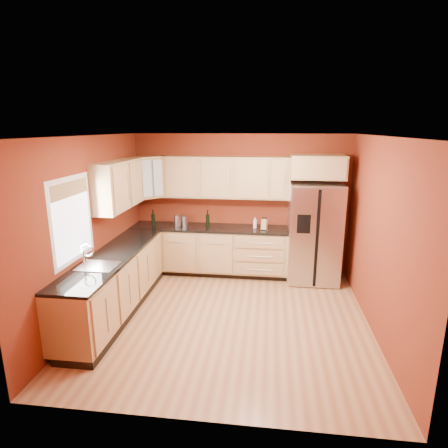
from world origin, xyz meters
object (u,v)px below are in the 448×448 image
Objects in this scene: wine_bottle_a at (153,218)px; refrigerator at (314,233)px; knife_block at (264,224)px; soap_dispenser at (255,223)px; canister_left at (185,221)px.

refrigerator is at bearing 0.18° from wine_bottle_a.
soap_dispenser is at bearing 171.24° from knife_block.
canister_left is 0.92× the size of knife_block.
soap_dispenser is (-1.06, 0.09, 0.13)m from refrigerator.
canister_left is 0.56× the size of wine_bottle_a.
refrigerator is 5.63× the size of wine_bottle_a.
refrigerator is at bearing -4.93° from soap_dispenser.
soap_dispenser reaches higher than canister_left.
refrigerator is 10.06× the size of canister_left.
wine_bottle_a reaches higher than knife_block.
soap_dispenser is at bearing 3.05° from wine_bottle_a.
wine_bottle_a reaches higher than canister_left.
soap_dispenser is at bearing 175.07° from refrigerator.
wine_bottle_a is (-0.57, -0.13, 0.07)m from canister_left.
canister_left is 0.59m from wine_bottle_a.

